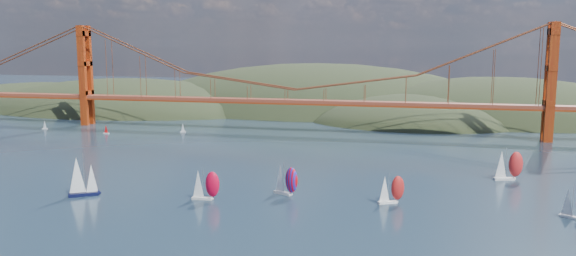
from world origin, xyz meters
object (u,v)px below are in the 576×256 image
(racer_rwb, at_px, (286,180))
(racer_2, at_px, (575,204))
(racer_3, at_px, (508,165))
(sloop_navy, at_px, (81,177))
(racer_0, at_px, (205,184))
(racer_1, at_px, (391,189))

(racer_rwb, bearing_deg, racer_2, 22.19)
(racer_2, relative_size, racer_3, 0.81)
(sloop_navy, relative_size, racer_2, 1.50)
(sloop_navy, xyz_separation_m, racer_3, (127.21, 50.28, -0.67))
(racer_0, xyz_separation_m, racer_rwb, (21.62, 10.74, 0.12))
(sloop_navy, distance_m, racer_0, 37.73)
(sloop_navy, xyz_separation_m, racer_rwb, (59.05, 15.40, -1.14))
(sloop_navy, bearing_deg, racer_3, -10.79)
(racer_1, bearing_deg, sloop_navy, 161.20)
(sloop_navy, relative_size, racer_0, 1.37)
(sloop_navy, relative_size, racer_3, 1.21)
(racer_0, bearing_deg, sloop_navy, -175.19)
(racer_3, distance_m, racer_rwb, 76.57)
(racer_2, bearing_deg, racer_0, -145.20)
(racer_0, distance_m, racer_1, 53.75)
(racer_2, height_order, racer_rwb, racer_rwb)
(racer_3, xyz_separation_m, racer_rwb, (-68.16, -34.88, -0.48))
(racer_2, distance_m, racer_rwb, 79.07)
(sloop_navy, distance_m, racer_3, 136.79)
(racer_0, xyz_separation_m, racer_1, (53.07, 8.54, -0.31))
(sloop_navy, distance_m, racer_2, 138.22)
(racer_0, height_order, racer_2, racer_0)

